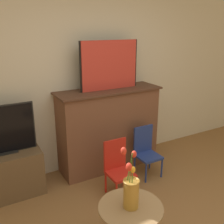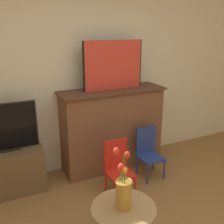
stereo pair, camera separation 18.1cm
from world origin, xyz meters
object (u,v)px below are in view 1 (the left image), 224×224
painting (110,65)px  chair_blue (146,150)px  chair_red (118,166)px  tv_monitor (2,131)px  vase_tulips (131,189)px

painting → chair_blue: painting is taller
chair_red → chair_blue: bearing=19.1°
chair_blue → tv_monitor: bearing=165.9°
tv_monitor → chair_red: size_ratio=1.08×
painting → chair_red: 1.31m
chair_blue → vase_tulips: (-0.95, -1.06, 0.33)m
tv_monitor → chair_red: 1.40m
tv_monitor → chair_red: tv_monitor is taller
tv_monitor → chair_blue: bearing=-14.1°
chair_red → vase_tulips: (-0.40, -0.87, 0.33)m
painting → chair_red: (-0.25, -0.65, -1.11)m
tv_monitor → chair_red: (1.17, -0.62, -0.47)m
painting → chair_blue: bearing=-55.8°
painting → vase_tulips: (-0.64, -1.52, -0.78)m
chair_red → chair_blue: same height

